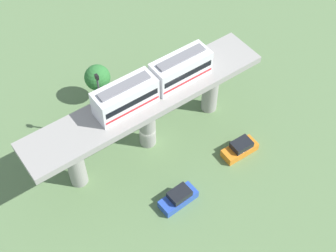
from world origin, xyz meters
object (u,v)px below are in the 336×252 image
Objects in this scene: parked_car_blue at (179,198)px; parked_car_orange at (240,148)px; tree_near_viaduct at (97,78)px; signal_post at (101,105)px; train at (154,82)px.

parked_car_blue and parked_car_orange have the same top height.
tree_near_viaduct is 6.46m from signal_post.
parked_car_orange is (7.43, 6.58, -8.54)m from train.
signal_post is at bearing -131.87° from parked_car_orange.
train is 2.49× the size of tree_near_viaduct.
parked_car_blue is 17.80m from tree_near_viaduct.
tree_near_viaduct is at bearing 174.60° from parked_car_blue.
parked_car_blue is at bearing -2.81° from tree_near_viaduct.
parked_car_orange is 16.39m from signal_post.
parked_car_orange is 0.41× the size of signal_post.
tree_near_viaduct is (-17.51, 0.86, 3.09)m from parked_car_blue.
signal_post reaches higher than parked_car_orange.
parked_car_blue is (8.49, -2.96, -8.54)m from train.
parked_car_blue is 0.41× the size of signal_post.
train is 1.31× the size of signal_post.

